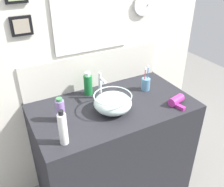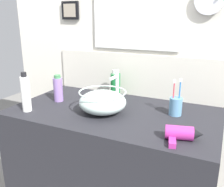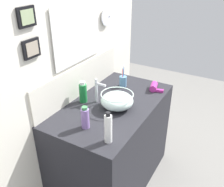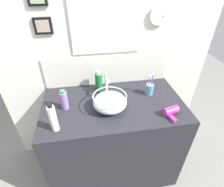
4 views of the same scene
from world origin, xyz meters
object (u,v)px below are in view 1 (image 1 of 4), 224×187
Objects in this scene: lotion_bottle at (88,84)px; shampoo_bottle at (60,110)px; toothbrush_cup at (146,84)px; hair_drier at (178,100)px; glass_bowl_sink at (113,103)px; faucet at (101,85)px; soap_dispenser at (63,128)px.

shampoo_bottle is at bearing -142.45° from lotion_bottle.
hair_drier is at bearing -72.72° from toothbrush_cup.
toothbrush_cup is at bearing -19.32° from lotion_bottle.
glass_bowl_sink is 0.30m from lotion_bottle.
lotion_bottle is (-0.52, 0.44, 0.06)m from hair_drier.
toothbrush_cup is (0.38, -0.04, -0.07)m from faucet.
shampoo_bottle is 0.75× the size of soap_dispenser.
toothbrush_cup is (-0.09, 0.28, 0.02)m from hair_drier.
hair_drier is 0.88m from soap_dispenser.
toothbrush_cup is at bearing -6.54° from faucet.
soap_dispenser is (-0.06, -0.23, 0.02)m from shampoo_bottle.
glass_bowl_sink is 1.25× the size of faucet.
soap_dispenser reaches higher than faucet.
glass_bowl_sink reaches higher than hair_drier.
toothbrush_cup is 0.84m from soap_dispenser.
soap_dispenser is at bearing -127.77° from lotion_bottle.
shampoo_bottle is at bearing 165.73° from hair_drier.
toothbrush_cup reaches higher than lotion_bottle.
toothbrush_cup is at bearing 20.78° from glass_bowl_sink.
shampoo_bottle is 0.23m from soap_dispenser.
glass_bowl_sink is 1.17× the size of soap_dispenser.
faucet is 0.39m from toothbrush_cup.
shampoo_bottle reaches higher than glass_bowl_sink.
lotion_bottle is (0.35, 0.45, -0.02)m from soap_dispenser.
toothbrush_cup is 0.91× the size of soap_dispenser.
faucet is 0.13m from lotion_bottle.
soap_dispenser is (-0.41, -0.16, 0.04)m from glass_bowl_sink.
shampoo_bottle is (-0.35, 0.07, 0.01)m from glass_bowl_sink.
soap_dispenser is 1.21× the size of lotion_bottle.
glass_bowl_sink is at bearing -159.22° from toothbrush_cup.
lotion_bottle is (-0.06, 0.30, 0.02)m from glass_bowl_sink.
shampoo_bottle is at bearing -174.06° from toothbrush_cup.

